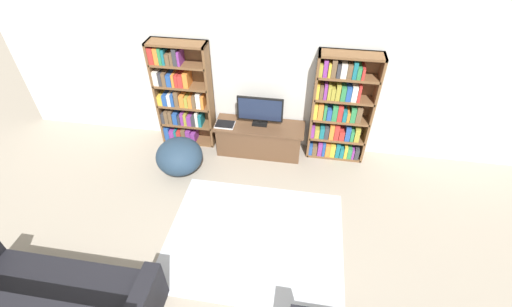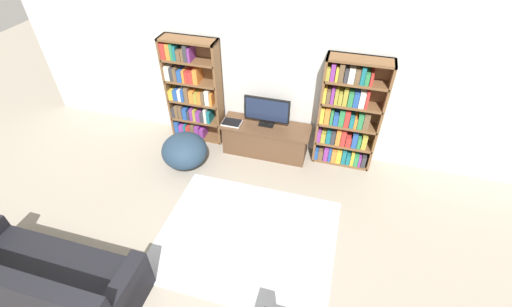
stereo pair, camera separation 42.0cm
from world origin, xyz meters
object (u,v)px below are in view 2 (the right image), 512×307
at_px(bookshelf_left, 192,92).
at_px(television, 267,111).
at_px(bookshelf_right, 347,117).
at_px(tv_stand, 266,139).
at_px(beanbag_ottoman, 185,151).
at_px(laptop, 232,123).
at_px(couch_left_sectional, 47,281).

distance_m(bookshelf_left, television, 1.31).
bearing_deg(bookshelf_right, tv_stand, -174.01).
bearing_deg(television, beanbag_ottoman, -149.60).
bearing_deg(bookshelf_left, bookshelf_right, -0.05).
xyz_separation_m(bookshelf_right, tv_stand, (-1.22, -0.13, -0.59)).
bearing_deg(laptop, tv_stand, 8.41).
relative_size(tv_stand, beanbag_ottoman, 2.01).
bearing_deg(laptop, bookshelf_left, 164.20).
xyz_separation_m(television, couch_left_sectional, (-1.67, -3.15, -0.52)).
xyz_separation_m(bookshelf_left, television, (1.31, -0.09, -0.08)).
height_order(bookshelf_left, bookshelf_right, same).
height_order(bookshelf_right, beanbag_ottoman, bookshelf_right).
bearing_deg(couch_left_sectional, laptop, 69.74).
bearing_deg(laptop, couch_left_sectional, -110.26).
distance_m(television, beanbag_ottoman, 1.46).
bearing_deg(couch_left_sectional, bookshelf_right, 48.22).
bearing_deg(couch_left_sectional, tv_stand, 61.75).
height_order(bookshelf_right, tv_stand, bookshelf_right).
distance_m(bookshelf_left, laptop, 0.85).
bearing_deg(television, bookshelf_right, 4.25).
bearing_deg(couch_left_sectional, television, 62.03).
bearing_deg(television, tv_stand, -90.00).
relative_size(laptop, beanbag_ottoman, 0.43).
bearing_deg(tv_stand, couch_left_sectional, -118.25).
bearing_deg(couch_left_sectional, bookshelf_left, 83.53).
height_order(television, laptop, television).
bearing_deg(beanbag_ottoman, television, 30.40).
bearing_deg(laptop, beanbag_ottoman, -137.37).
relative_size(television, beanbag_ottoman, 1.01).
height_order(tv_stand, couch_left_sectional, couch_left_sectional).
height_order(bookshelf_left, television, bookshelf_left).
bearing_deg(bookshelf_right, couch_left_sectional, -131.78).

